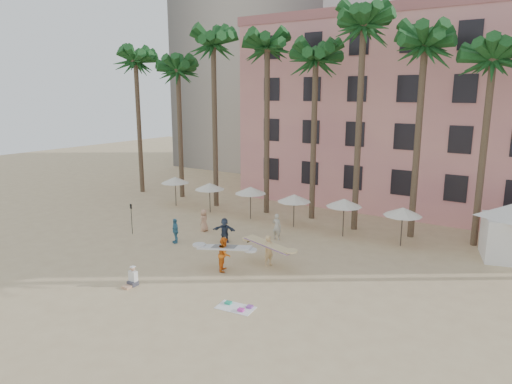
{
  "coord_description": "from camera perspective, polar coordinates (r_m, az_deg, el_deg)",
  "views": [
    {
      "loc": [
        14.85,
        -16.62,
        9.94
      ],
      "look_at": [
        -0.11,
        6.0,
        4.0
      ],
      "focal_mm": 32.0,
      "sensor_mm": 36.0,
      "label": 1
    }
  ],
  "objects": [
    {
      "name": "ground",
      "position": [
        24.4,
        -7.75,
        -11.8
      ],
      "size": [
        120.0,
        120.0,
        0.0
      ],
      "primitive_type": "plane",
      "color": "#D1B789",
      "rests_on": "ground"
    },
    {
      "name": "beachgoers",
      "position": [
        31.53,
        -4.73,
        -4.44
      ],
      "size": [
        6.21,
        5.02,
        1.84
      ],
      "color": "teal",
      "rests_on": "ground"
    },
    {
      "name": "pink_hotel",
      "position": [
        43.38,
        23.31,
        8.8
      ],
      "size": [
        35.0,
        14.0,
        16.0
      ],
      "primitive_type": "cube",
      "color": "#F9A497",
      "rests_on": "ground"
    },
    {
      "name": "palm_row",
      "position": [
        34.85,
        9.46,
        17.18
      ],
      "size": [
        44.4,
        5.4,
        16.3
      ],
      "color": "brown",
      "rests_on": "ground"
    },
    {
      "name": "umbrella_row",
      "position": [
        34.99,
        1.92,
        -0.21
      ],
      "size": [
        22.5,
        2.7,
        2.73
      ],
      "color": "#332B23",
      "rests_on": "ground"
    },
    {
      "name": "carrier_yellow",
      "position": [
        26.76,
        1.61,
        -7.1
      ],
      "size": [
        3.34,
        1.22,
        1.83
      ],
      "color": "#E3BC80",
      "rests_on": "ground"
    },
    {
      "name": "beach_towel",
      "position": [
        22.18,
        -2.42,
        -14.19
      ],
      "size": [
        1.91,
        1.21,
        0.14
      ],
      "color": "white",
      "rests_on": "ground"
    },
    {
      "name": "cabana",
      "position": [
        31.46,
        29.35,
        -3.77
      ],
      "size": [
        5.49,
        5.49,
        3.5
      ],
      "color": "white",
      "rests_on": "ground"
    },
    {
      "name": "paddle",
      "position": [
        33.59,
        -15.32,
        -2.8
      ],
      "size": [
        0.18,
        0.04,
        2.23
      ],
      "color": "black",
      "rests_on": "ground"
    },
    {
      "name": "carrier_white",
      "position": [
        26.09,
        -3.97,
        -7.62
      ],
      "size": [
        3.18,
        1.6,
        1.96
      ],
      "color": "orange",
      "rests_on": "ground"
    },
    {
      "name": "seated_man",
      "position": [
        25.17,
        -15.23,
        -10.47
      ],
      "size": [
        0.46,
        0.8,
        1.04
      ],
      "color": "#3F3F4C",
      "rests_on": "ground"
    }
  ]
}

